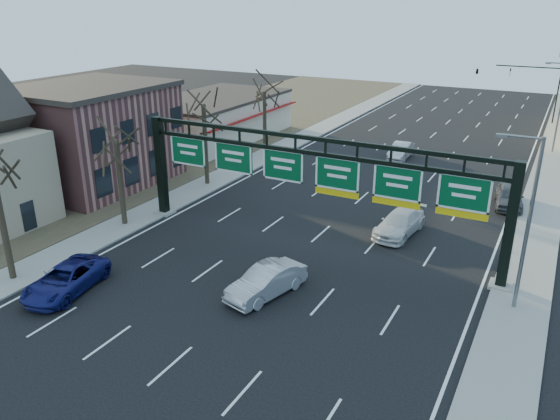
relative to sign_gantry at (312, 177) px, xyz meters
The scene contains 19 objects.
ground 9.24m from the sign_gantry, 91.15° to the right, with size 160.00×160.00×0.00m, color black.
sidewalk_left 18.24m from the sign_gantry, 137.20° to the left, with size 3.00×120.00×0.12m, color gray.
sidewalk_right 18.02m from the sign_gantry, 43.51° to the left, with size 3.00×120.00×0.12m, color gray.
dirt_strip_left 28.25m from the sign_gantry, 154.50° to the left, with size 21.00×120.00×0.06m, color #473D2B.
lane_markings 12.86m from the sign_gantry, 90.76° to the left, with size 21.60×120.00×0.01m, color white.
sign_gantry is the anchor object (origin of this frame).
brick_block 21.87m from the sign_gantry, behind, with size 10.40×12.40×8.30m.
cream_strip 30.24m from the sign_gantry, 135.86° to the left, with size 10.90×18.40×4.70m.
tree_gantry 13.53m from the sign_gantry, 166.97° to the right, with size 3.60×3.60×8.48m.
tree_mid 15.08m from the sign_gantry, 151.63° to the left, with size 3.60×3.60×9.24m.
tree_far 21.57m from the sign_gantry, 127.32° to the left, with size 3.60×3.60×8.86m.
streetlight_near 12.48m from the sign_gantry, ahead, with size 2.15×0.22×9.00m.
streetlight_far 34.29m from the sign_gantry, 68.96° to the left, with size 2.15×0.22×9.00m.
traffic_signal_mast 47.33m from the sign_gantry, 83.29° to the left, with size 10.16×0.54×7.00m.
car_blue_suv 15.24m from the sign_gantry, 128.53° to the right, with size 2.45×5.32×1.48m, color navy.
car_silver_sedan 7.80m from the sign_gantry, 85.37° to the right, with size 1.70×4.88×1.61m, color #ACACB1.
car_white_wagon 7.44m from the sign_gantry, 45.18° to the left, with size 2.14×5.25×1.52m, color silver.
car_grey_far 17.41m from the sign_gantry, 52.50° to the left, with size 1.94×4.82×1.64m, color #434548.
car_silver_distant 23.04m from the sign_gantry, 91.88° to the left, with size 1.61×4.61×1.52m, color #B0B0B5.
Camera 1 is at (13.38, -21.05, 14.92)m, focal length 35.00 mm.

